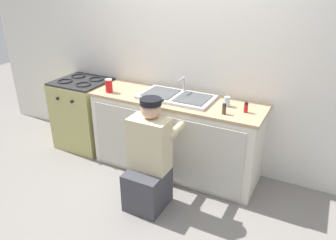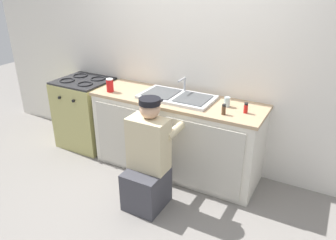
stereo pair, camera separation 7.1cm
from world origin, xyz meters
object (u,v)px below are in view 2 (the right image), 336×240
spice_bottle_pepper (224,110)px  soda_cup_red (110,85)px  plumber_person (148,163)px  spice_bottle_red (246,108)px  water_glass (227,102)px  stove_range (86,113)px  sink_double_basin (177,97)px

spice_bottle_pepper → soda_cup_red: soda_cup_red is taller
plumber_person → soda_cup_red: plumber_person is taller
plumber_person → spice_bottle_red: bearing=42.3°
water_glass → stove_range: bearing=-179.0°
water_glass → spice_bottle_red: (0.21, -0.07, 0.00)m
spice_bottle_red → spice_bottle_pepper: bearing=-142.2°
sink_double_basin → water_glass: sink_double_basin is taller
stove_range → sink_double_basin: bearing=0.1°
plumber_person → spice_bottle_pepper: size_ratio=10.52×
soda_cup_red → water_glass: bearing=8.6°
stove_range → soda_cup_red: (0.56, -0.17, 0.51)m
sink_double_basin → soda_cup_red: (-0.77, -0.17, 0.06)m
spice_bottle_red → soda_cup_red: 1.54m
spice_bottle_pepper → water_glass: size_ratio=1.05×
sink_double_basin → water_glass: 0.55m
stove_range → spice_bottle_pepper: (1.92, -0.17, 0.49)m
stove_range → soda_cup_red: 0.78m
stove_range → water_glass: size_ratio=9.07×
spice_bottle_pepper → soda_cup_red: (-1.36, 0.01, 0.02)m
sink_double_basin → spice_bottle_red: size_ratio=7.62×
plumber_person → spice_bottle_pepper: plumber_person is taller
water_glass → spice_bottle_red: spice_bottle_red is taller
sink_double_basin → spice_bottle_pepper: bearing=-16.7°
plumber_person → water_glass: plumber_person is taller
plumber_person → spice_bottle_pepper: bearing=43.7°
stove_range → water_glass: bearing=1.0°
spice_bottle_red → sink_double_basin: bearing=176.9°
stove_range → spice_bottle_pepper: spice_bottle_pepper is taller
sink_double_basin → plumber_person: (0.05, -0.70, -0.45)m
stove_range → water_glass: water_glass is taller
spice_bottle_pepper → water_glass: spice_bottle_pepper is taller
stove_range → plumber_person: 1.54m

